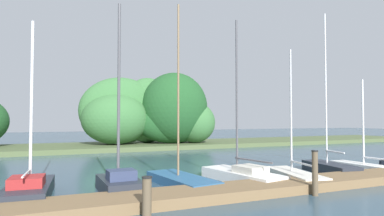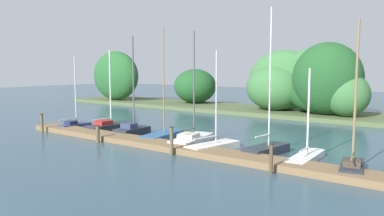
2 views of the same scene
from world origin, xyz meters
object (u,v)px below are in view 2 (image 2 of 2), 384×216
sailboat_1 (109,126)px  sailboat_8 (352,163)px  sailboat_3 (163,134)px  sailboat_6 (268,148)px  mooring_piling_2 (172,141)px  mooring_piling_3 (271,159)px  mooring_piling_1 (98,134)px  sailboat_4 (193,138)px  sailboat_0 (75,125)px  mooring_piling_0 (42,123)px  sailboat_5 (215,145)px  sailboat_2 (133,129)px  sailboat_7 (306,157)px

sailboat_1 → sailboat_8: size_ratio=0.88×
sailboat_3 → sailboat_8: (12.97, -1.35, 0.17)m
sailboat_1 → sailboat_6: bearing=-86.8°
sailboat_8 → mooring_piling_2: bearing=93.2°
sailboat_8 → sailboat_1: bearing=74.9°
sailboat_6 → mooring_piling_3: sailboat_6 is taller
mooring_piling_3 → mooring_piling_1: bearing=179.7°
sailboat_4 → sailboat_6: (5.29, 0.08, 0.00)m
sailboat_0 → sailboat_4: 11.17m
sailboat_6 → mooring_piling_0: size_ratio=5.73×
sailboat_8 → mooring_piling_3: bearing=119.3°
sailboat_0 → sailboat_1: size_ratio=0.94×
mooring_piling_2 → sailboat_8: bearing=14.3°
sailboat_8 → sailboat_5: bearing=77.0°
mooring_piling_1 → mooring_piling_2: (6.24, 0.13, 0.24)m
sailboat_6 → sailboat_4: bearing=99.7°
sailboat_6 → sailboat_0: bearing=102.5°
sailboat_1 → mooring_piling_3: 16.07m
mooring_piling_2 → sailboat_4: bearing=106.9°
sailboat_0 → sailboat_1: 2.99m
sailboat_2 → sailboat_7: bearing=-92.7°
sailboat_3 → sailboat_4: sailboat_3 is taller
sailboat_8 → sailboat_6: bearing=65.7°
sailboat_3 → mooring_piling_3: sailboat_3 is taller
sailboat_0 → mooring_piling_2: size_ratio=3.64×
sailboat_3 → mooring_piling_1: (-2.42, -3.81, 0.29)m
sailboat_5 → sailboat_2: bearing=96.1°
mooring_piling_1 → mooring_piling_3: bearing=-0.3°
mooring_piling_3 → sailboat_3: bearing=158.8°
sailboat_0 → sailboat_7: sailboat_0 is taller
sailboat_6 → mooring_piling_3: 4.16m
mooring_piling_0 → mooring_piling_1: (6.49, 0.02, -0.15)m
mooring_piling_2 → sailboat_6: bearing=39.2°
sailboat_3 → sailboat_5: bearing=-111.3°
sailboat_1 → sailboat_8: 18.62m
sailboat_4 → sailboat_1: bearing=77.0°
sailboat_6 → mooring_piling_1: (-10.50, -3.61, 0.24)m
sailboat_3 → mooring_piling_3: 10.73m
sailboat_8 → sailboat_3: bearing=73.0°
sailboat_2 → mooring_piling_3: bearing=-107.8°
mooring_piling_0 → sailboat_1: bearing=48.9°
sailboat_7 → mooring_piling_0: bearing=97.3°
mooring_piling_0 → mooring_piling_2: bearing=0.7°
sailboat_5 → sailboat_7: (5.41, 0.60, -0.02)m
sailboat_2 → sailboat_6: (10.67, 0.22, -0.10)m
sailboat_7 → sailboat_8: (2.52, -0.86, 0.20)m
sailboat_6 → mooring_piling_1: bearing=117.8°
mooring_piling_3 → sailboat_2: bearing=164.7°
sailboat_4 → sailboat_6: bearing=-100.5°
sailboat_7 → sailboat_8: size_ratio=0.68×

